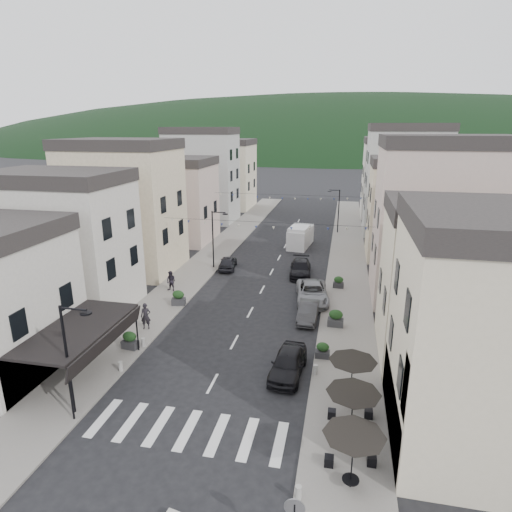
{
  "coord_description": "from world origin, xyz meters",
  "views": [
    {
      "loc": [
        6.78,
        -14.33,
        14.12
      ],
      "look_at": [
        -0.33,
        19.84,
        3.5
      ],
      "focal_mm": 30.0,
      "sensor_mm": 36.0,
      "label": 1
    }
  ],
  "objects_px": {
    "parked_car_e": "(228,263)",
    "pedestrian_a": "(146,316)",
    "parked_car_b": "(308,311)",
    "pedestrian_b": "(171,281)",
    "parked_car_c": "(312,293)",
    "parked_car_a": "(288,363)",
    "delivery_van": "(300,236)",
    "parked_car_d": "(300,268)"
  },
  "relations": [
    {
      "from": "parked_car_b",
      "to": "delivery_van",
      "type": "distance_m",
      "value": 20.74
    },
    {
      "from": "pedestrian_b",
      "to": "parked_car_d",
      "type": "bearing_deg",
      "value": 44.34
    },
    {
      "from": "parked_car_d",
      "to": "pedestrian_b",
      "type": "xyz_separation_m",
      "value": [
        -10.71,
        -6.82,
        0.32
      ]
    },
    {
      "from": "parked_car_e",
      "to": "pedestrian_b",
      "type": "bearing_deg",
      "value": 58.63
    },
    {
      "from": "parked_car_a",
      "to": "delivery_van",
      "type": "relative_size",
      "value": 0.78
    },
    {
      "from": "parked_car_a",
      "to": "parked_car_b",
      "type": "relative_size",
      "value": 1.11
    },
    {
      "from": "parked_car_d",
      "to": "parked_car_e",
      "type": "distance_m",
      "value": 7.56
    },
    {
      "from": "parked_car_e",
      "to": "pedestrian_a",
      "type": "bearing_deg",
      "value": 74.1
    },
    {
      "from": "parked_car_c",
      "to": "parked_car_d",
      "type": "relative_size",
      "value": 1.12
    },
    {
      "from": "parked_car_c",
      "to": "pedestrian_b",
      "type": "distance_m",
      "value": 12.38
    },
    {
      "from": "parked_car_c",
      "to": "pedestrian_a",
      "type": "distance_m",
      "value": 13.7
    },
    {
      "from": "parked_car_e",
      "to": "delivery_van",
      "type": "relative_size",
      "value": 0.7
    },
    {
      "from": "parked_car_a",
      "to": "delivery_van",
      "type": "distance_m",
      "value": 28.42
    },
    {
      "from": "parked_car_d",
      "to": "delivery_van",
      "type": "xyz_separation_m",
      "value": [
        -1.15,
        10.55,
        0.57
      ]
    },
    {
      "from": "parked_car_d",
      "to": "pedestrian_a",
      "type": "height_order",
      "value": "pedestrian_a"
    },
    {
      "from": "parked_car_e",
      "to": "pedestrian_b",
      "type": "height_order",
      "value": "pedestrian_b"
    },
    {
      "from": "delivery_van",
      "to": "pedestrian_a",
      "type": "distance_m",
      "value": 26.09
    },
    {
      "from": "pedestrian_a",
      "to": "pedestrian_b",
      "type": "relative_size",
      "value": 1.06
    },
    {
      "from": "parked_car_a",
      "to": "pedestrian_b",
      "type": "relative_size",
      "value": 2.44
    },
    {
      "from": "parked_car_c",
      "to": "parked_car_e",
      "type": "bearing_deg",
      "value": 135.88
    },
    {
      "from": "pedestrian_b",
      "to": "delivery_van",
      "type": "bearing_deg",
      "value": 73.04
    },
    {
      "from": "parked_car_a",
      "to": "parked_car_c",
      "type": "xyz_separation_m",
      "value": [
        0.5,
        11.44,
        0.01
      ]
    },
    {
      "from": "parked_car_b",
      "to": "parked_car_e",
      "type": "distance_m",
      "value": 13.91
    },
    {
      "from": "pedestrian_b",
      "to": "parked_car_b",
      "type": "bearing_deg",
      "value": -2.51
    },
    {
      "from": "parked_car_b",
      "to": "pedestrian_b",
      "type": "relative_size",
      "value": 2.2
    },
    {
      "from": "pedestrian_a",
      "to": "parked_car_c",
      "type": "bearing_deg",
      "value": 19.35
    },
    {
      "from": "parked_car_a",
      "to": "parked_car_b",
      "type": "height_order",
      "value": "parked_car_a"
    },
    {
      "from": "parked_car_c",
      "to": "parked_car_b",
      "type": "bearing_deg",
      "value": -97.72
    },
    {
      "from": "parked_car_a",
      "to": "parked_car_d",
      "type": "relative_size",
      "value": 0.9
    },
    {
      "from": "parked_car_b",
      "to": "delivery_van",
      "type": "xyz_separation_m",
      "value": [
        -2.81,
        20.54,
        0.63
      ]
    },
    {
      "from": "parked_car_a",
      "to": "parked_car_d",
      "type": "distance_m",
      "value": 17.81
    },
    {
      "from": "pedestrian_a",
      "to": "pedestrian_b",
      "type": "xyz_separation_m",
      "value": [
        -1.1,
        7.31,
        -0.05
      ]
    },
    {
      "from": "parked_car_c",
      "to": "parked_car_e",
      "type": "xyz_separation_m",
      "value": [
        -9.2,
        6.78,
        -0.09
      ]
    },
    {
      "from": "parked_car_d",
      "to": "pedestrian_a",
      "type": "relative_size",
      "value": 2.55
    },
    {
      "from": "parked_car_b",
      "to": "pedestrian_b",
      "type": "bearing_deg",
      "value": 167.08
    },
    {
      "from": "delivery_van",
      "to": "pedestrian_b",
      "type": "xyz_separation_m",
      "value": [
        -9.55,
        -17.37,
        -0.25
      ]
    },
    {
      "from": "parked_car_e",
      "to": "pedestrian_b",
      "type": "distance_m",
      "value": 7.94
    },
    {
      "from": "parked_car_b",
      "to": "pedestrian_a",
      "type": "distance_m",
      "value": 12.01
    },
    {
      "from": "parked_car_a",
      "to": "parked_car_e",
      "type": "height_order",
      "value": "parked_car_a"
    },
    {
      "from": "parked_car_d",
      "to": "pedestrian_b",
      "type": "distance_m",
      "value": 12.7
    },
    {
      "from": "parked_car_e",
      "to": "delivery_van",
      "type": "distance_m",
      "value": 11.97
    },
    {
      "from": "pedestrian_a",
      "to": "pedestrian_b",
      "type": "distance_m",
      "value": 7.39
    }
  ]
}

